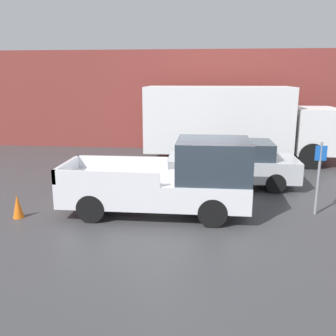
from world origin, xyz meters
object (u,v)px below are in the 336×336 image
object	(u,v)px
parking_sign	(319,174)
traffic_cone	(18,206)
delivery_truck	(233,121)
car	(233,163)
pickup_truck	(173,180)

from	to	relation	value
parking_sign	traffic_cone	world-z (taller)	parking_sign
delivery_truck	parking_sign	bearing A→B (deg)	-74.11
car	traffic_cone	distance (m)	6.99
delivery_truck	parking_sign	distance (m)	6.85
pickup_truck	parking_sign	xyz separation A→B (m)	(3.89, 0.30, 0.19)
parking_sign	traffic_cone	xyz separation A→B (m)	(-7.96, -1.06, -0.83)
car	delivery_truck	bearing A→B (deg)	86.97
delivery_truck	traffic_cone	world-z (taller)	delivery_truck
parking_sign	traffic_cone	size ratio (longest dim) A/B	3.20
delivery_truck	parking_sign	size ratio (longest dim) A/B	4.06
car	delivery_truck	xyz separation A→B (m)	(0.21, 3.88, 1.00)
pickup_truck	delivery_truck	size ratio (longest dim) A/B	0.62
delivery_truck	parking_sign	xyz separation A→B (m)	(1.87, -6.56, -0.64)
pickup_truck	traffic_cone	xyz separation A→B (m)	(-4.07, -0.76, -0.64)
car	delivery_truck	distance (m)	4.02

